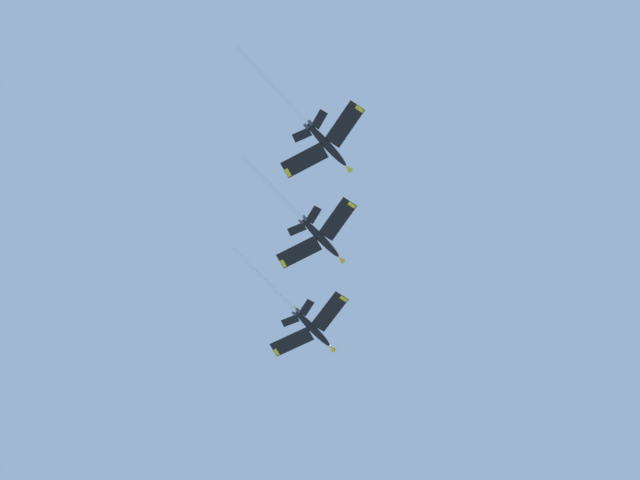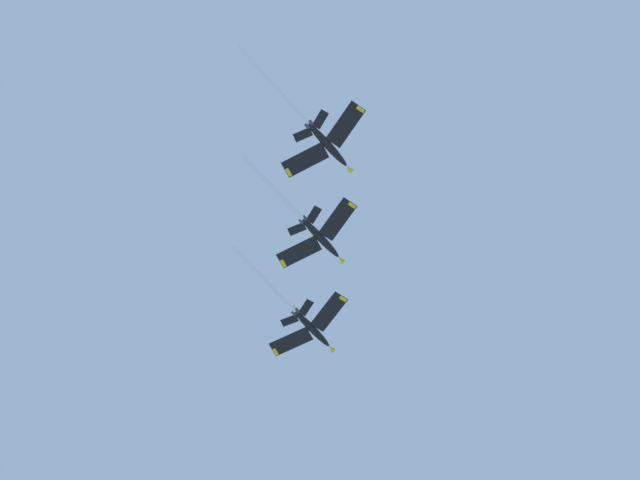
# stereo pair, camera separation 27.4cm
# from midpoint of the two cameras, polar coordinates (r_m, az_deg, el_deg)

# --- Properties ---
(jet_lead) EXTENTS (19.34, 31.17, 9.93)m
(jet_lead) POSITION_cam_midpoint_polar(r_m,az_deg,el_deg) (177.43, -1.13, -5.45)
(jet_lead) COLOR black
(jet_second) EXTENTS (19.41, 29.52, 9.50)m
(jet_second) POSITION_cam_midpoint_polar(r_m,az_deg,el_deg) (169.24, -0.88, 1.15)
(jet_second) COLOR black
(jet_third) EXTENTS (19.44, 31.25, 10.34)m
(jet_third) POSITION_cam_midpoint_polar(r_m,az_deg,el_deg) (162.93, -0.19, 7.34)
(jet_third) COLOR black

